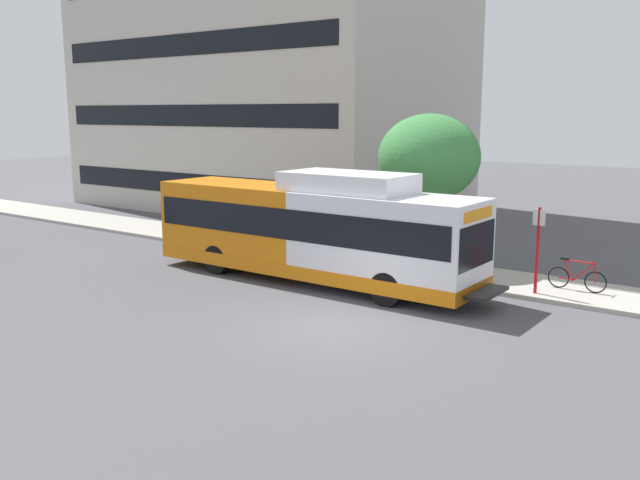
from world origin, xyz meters
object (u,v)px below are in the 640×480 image
object	(u,v)px
bus_stop_sign_pole	(538,244)
bicycle_parked	(577,277)
transit_bus	(313,230)
street_tree_near_stop	(429,158)

from	to	relation	value
bus_stop_sign_pole	bicycle_parked	world-z (taller)	bus_stop_sign_pole
transit_bus	street_tree_near_stop	xyz separation A→B (m)	(4.34, -1.92, 2.20)
bicycle_parked	street_tree_near_stop	xyz separation A→B (m)	(0.98, 5.63, 3.34)
transit_bus	bicycle_parked	size ratio (longest dim) A/B	6.96
transit_bus	bus_stop_sign_pole	bearing A→B (deg)	-70.94
street_tree_near_stop	bus_stop_sign_pole	bearing A→B (deg)	-113.39
transit_bus	bicycle_parked	bearing A→B (deg)	-66.04
bus_stop_sign_pole	street_tree_near_stop	size ratio (longest dim) A/B	0.49
transit_bus	bicycle_parked	distance (m)	8.34
bicycle_parked	street_tree_near_stop	distance (m)	6.62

